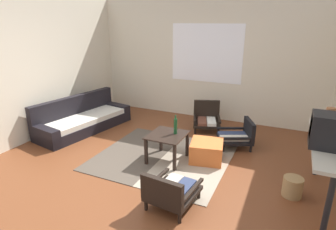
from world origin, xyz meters
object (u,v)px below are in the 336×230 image
(armchair_by_window, at_px, (207,118))
(armchair_striped_foreground, at_px, (170,191))
(coffee_table, at_px, (167,140))
(clay_vase, at_px, (329,122))
(ottoman_orange, at_px, (207,151))
(couch, at_px, (83,120))
(wicker_basket, at_px, (292,187))
(glass_bottle, at_px, (175,126))
(armchair_corner, at_px, (239,135))
(console_shelf, at_px, (328,149))
(crt_television, at_px, (333,132))

(armchair_by_window, distance_m, armchair_striped_foreground, 2.74)
(armchair_by_window, xyz_separation_m, armchair_striped_foreground, (0.38, -2.71, -0.03))
(coffee_table, relative_size, clay_vase, 2.02)
(armchair_striped_foreground, distance_m, ottoman_orange, 1.36)
(couch, relative_size, wicker_basket, 7.97)
(clay_vase, height_order, glass_bottle, clay_vase)
(armchair_striped_foreground, relative_size, armchair_corner, 0.89)
(armchair_by_window, bearing_deg, wicker_basket, -46.44)
(console_shelf, bearing_deg, crt_television, -90.93)
(armchair_striped_foreground, relative_size, glass_bottle, 2.13)
(armchair_by_window, xyz_separation_m, crt_television, (2.03, -2.05, 0.79))
(crt_television, xyz_separation_m, wicker_basket, (-0.30, 0.22, -0.91))
(coffee_table, height_order, armchair_by_window, armchair_by_window)
(ottoman_orange, relative_size, clay_vase, 1.68)
(armchair_by_window, distance_m, crt_television, 2.99)
(couch, relative_size, coffee_table, 3.43)
(console_shelf, height_order, crt_television, crt_television)
(armchair_by_window, xyz_separation_m, ottoman_orange, (0.42, -1.35, -0.09))
(clay_vase, bearing_deg, couch, 174.92)
(coffee_table, bearing_deg, clay_vase, 3.03)
(clay_vase, distance_m, glass_bottle, 2.13)
(armchair_striped_foreground, bearing_deg, crt_television, 21.85)
(wicker_basket, bearing_deg, armchair_by_window, 133.56)
(clay_vase, bearing_deg, coffee_table, -176.97)
(console_shelf, distance_m, crt_television, 0.35)
(crt_television, bearing_deg, couch, 167.96)
(armchair_corner, distance_m, wicker_basket, 1.55)
(ottoman_orange, height_order, glass_bottle, glass_bottle)
(couch, xyz_separation_m, armchair_corner, (3.15, 0.51, 0.01))
(wicker_basket, bearing_deg, console_shelf, -5.23)
(coffee_table, height_order, glass_bottle, glass_bottle)
(ottoman_orange, relative_size, crt_television, 1.11)
(armchair_striped_foreground, height_order, crt_television, crt_television)
(couch, xyz_separation_m, armchair_by_window, (2.36, 1.11, 0.04))
(couch, bearing_deg, glass_bottle, -10.35)
(crt_television, xyz_separation_m, clay_vase, (0.00, 0.55, -0.07))
(couch, height_order, glass_bottle, glass_bottle)
(coffee_table, xyz_separation_m, wicker_basket, (1.90, -0.21, -0.24))
(ottoman_orange, xyz_separation_m, console_shelf, (1.61, -0.50, 0.59))
(ottoman_orange, height_order, crt_television, crt_television)
(couch, xyz_separation_m, wicker_basket, (4.10, -0.72, -0.08))
(armchair_striped_foreground, bearing_deg, coffee_table, 116.66)
(armchair_striped_foreground, distance_m, glass_bottle, 1.31)
(glass_bottle, bearing_deg, clay_vase, 0.79)
(clay_vase, bearing_deg, ottoman_orange, 174.71)
(armchair_striped_foreground, xyz_separation_m, wicker_basket, (1.35, 0.88, -0.10))
(couch, xyz_separation_m, clay_vase, (4.40, -0.39, 0.76))
(armchair_striped_foreground, xyz_separation_m, ottoman_orange, (0.04, 1.36, -0.06))
(coffee_table, height_order, console_shelf, console_shelf)
(console_shelf, xyz_separation_m, glass_bottle, (-2.10, 0.32, -0.16))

